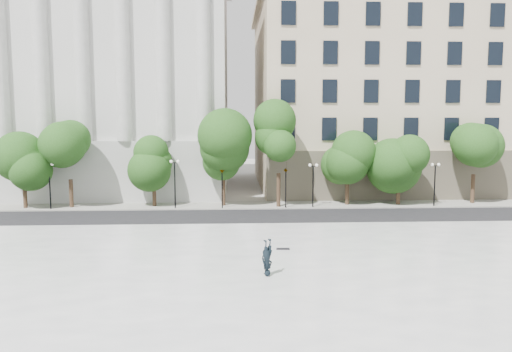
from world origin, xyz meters
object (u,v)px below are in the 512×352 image
object	(u,v)px
skateboard	(283,249)
traffic_light_west	(222,167)
traffic_light_east	(286,169)
person_lying	(267,271)

from	to	relation	value
skateboard	traffic_light_west	bearing A→B (deg)	106.28
traffic_light_east	skateboard	size ratio (longest dim) A/B	5.31
person_lying	skateboard	size ratio (longest dim) A/B	2.32
traffic_light_west	skateboard	bearing A→B (deg)	-76.19
traffic_light_east	person_lying	size ratio (longest dim) A/B	2.29
traffic_light_east	skateboard	distance (m)	16.15
traffic_light_east	skateboard	xyz separation A→B (m)	(-1.83, -15.74, -3.11)
traffic_light_east	person_lying	world-z (taller)	traffic_light_east
traffic_light_east	traffic_light_west	bearing A→B (deg)	180.00
skateboard	traffic_light_east	bearing A→B (deg)	85.84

